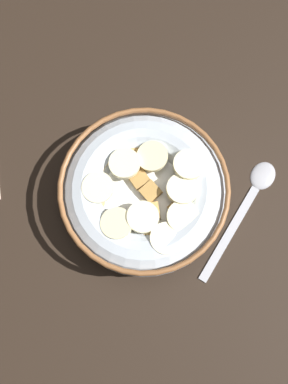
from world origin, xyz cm
name	(u,v)px	position (x,y,z in cm)	size (l,w,h in cm)	color
ground_plane	(144,200)	(0.00, 0.00, -1.00)	(94.20, 94.20, 2.00)	black
cereal_bowl	(144,192)	(0.02, -0.02, 2.88)	(19.03, 19.03, 5.83)	#B2BCC6
spoon	(252,195)	(12.52, 3.49, 0.32)	(6.95, 16.49, 0.80)	#A5A5AD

